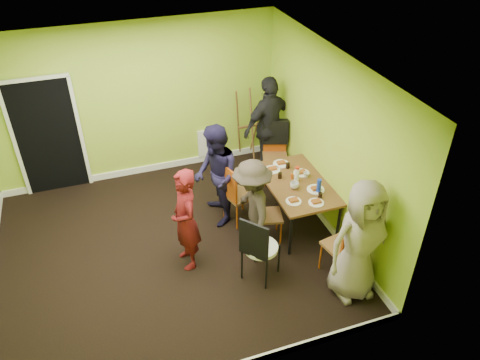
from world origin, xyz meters
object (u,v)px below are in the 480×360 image
object	(u,v)px
person_left_near	(252,208)
person_front_end	(360,241)
chair_left_far	(235,191)
orange_bottle	(292,176)
person_back_end	(269,126)
chair_bentwood	(258,246)
dining_table	(297,185)
chair_back_end	(275,138)
chair_front_end	(346,244)
person_standing	(185,220)
chair_left_near	(264,211)
thermos	(297,175)
person_left_far	(216,176)
easel	(249,125)
blue_bottle	(319,186)

from	to	relation	value
person_left_near	person_front_end	xyz separation A→B (m)	(0.99, -1.24, 0.12)
chair_left_far	orange_bottle	xyz separation A→B (m)	(0.87, -0.18, 0.20)
orange_bottle	person_front_end	world-z (taller)	person_front_end
person_back_end	chair_bentwood	bearing A→B (deg)	48.54
chair_left_far	person_front_end	distance (m)	2.19
dining_table	chair_left_far	distance (m)	0.95
chair_back_end	chair_front_end	world-z (taller)	chair_back_end
person_standing	person_front_end	xyz separation A→B (m)	(1.96, -1.25, 0.10)
chair_left_far	chair_left_near	size ratio (longest dim) A/B	1.12
chair_bentwood	person_left_near	size ratio (longest dim) A/B	0.71
chair_back_end	chair_front_end	xyz separation A→B (m)	(-0.07, -2.67, -0.19)
dining_table	chair_back_end	xyz separation A→B (m)	(0.19, 1.34, 0.08)
person_left_near	person_back_end	distance (m)	2.19
person_left_near	orange_bottle	bearing A→B (deg)	128.31
chair_left_far	person_back_end	size ratio (longest dim) A/B	0.56
thermos	chair_front_end	bearing A→B (deg)	-85.08
person_left_far	orange_bottle	bearing A→B (deg)	77.90
chair_left_far	chair_bentwood	world-z (taller)	chair_bentwood
orange_bottle	person_left_near	bearing A→B (deg)	-149.04
easel	person_left_near	world-z (taller)	person_left_near
easel	dining_table	bearing A→B (deg)	-88.72
chair_back_end	person_left_far	size ratio (longest dim) A/B	0.66
chair_left_near	person_standing	world-z (taller)	person_standing
chair_left_near	person_left_near	world-z (taller)	person_left_near
blue_bottle	chair_left_far	bearing A→B (deg)	149.91
thermos	person_back_end	size ratio (longest dim) A/B	0.13
person_front_end	chair_back_end	bearing A→B (deg)	88.13
chair_left_far	chair_back_end	bearing A→B (deg)	117.68
person_back_end	dining_table	bearing A→B (deg)	67.37
chair_back_end	chair_bentwood	size ratio (longest dim) A/B	1.02
dining_table	chair_front_end	xyz separation A→B (m)	(0.13, -1.33, -0.11)
chair_back_end	person_standing	xyz separation A→B (m)	(-2.04, -1.70, 0.01)
chair_bentwood	orange_bottle	size ratio (longest dim) A/B	12.53
thermos	person_front_end	size ratio (longest dim) A/B	0.13
dining_table	chair_left_far	bearing A→B (deg)	161.13
chair_left_far	chair_left_near	xyz separation A→B (m)	(0.27, -0.54, -0.06)
thermos	person_front_end	distance (m)	1.66
chair_front_end	orange_bottle	world-z (taller)	chair_front_end
chair_left_near	person_back_end	size ratio (longest dim) A/B	0.50
dining_table	chair_back_end	size ratio (longest dim) A/B	1.36
person_left_near	chair_back_end	bearing A→B (deg)	155.33
chair_bentwood	chair_back_end	bearing A→B (deg)	112.37
person_front_end	chair_bentwood	bearing A→B (deg)	150.56
blue_bottle	chair_back_end	bearing A→B (deg)	90.11
chair_front_end	person_left_near	size ratio (longest dim) A/B	0.68
orange_bottle	dining_table	bearing A→B (deg)	-78.56
person_standing	person_left_near	world-z (taller)	person_standing
blue_bottle	orange_bottle	bearing A→B (deg)	116.08
chair_left_near	person_standing	xyz separation A→B (m)	(-1.21, -0.14, 0.26)
thermos	blue_bottle	distance (m)	0.41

